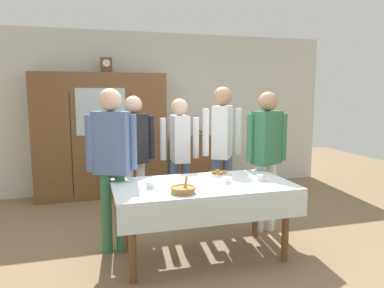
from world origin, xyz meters
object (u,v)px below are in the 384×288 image
at_px(tea_cup_mid_left, 150,185).
at_px(person_by_cabinet, 134,147).
at_px(spoon_far_right, 176,186).
at_px(tea_cup_near_right, 260,178).
at_px(person_behind_table_left, 222,141).
at_px(pastry_plate, 219,173).
at_px(person_beside_shelf, 180,147).
at_px(bookshelf_low, 201,163).
at_px(bread_basket, 183,189).
at_px(book_stack, 201,134).
at_px(tea_cup_far_right, 227,180).
at_px(person_behind_table_right, 112,154).
at_px(person_near_right_end, 267,147).
at_px(dining_table, 204,194).
at_px(wall_cabinet, 101,136).
at_px(spoon_near_right, 153,181).
at_px(mantel_clock, 106,65).

distance_m(tea_cup_mid_left, person_by_cabinet, 1.19).
bearing_deg(person_by_cabinet, spoon_far_right, -77.31).
bearing_deg(tea_cup_near_right, person_behind_table_left, 95.30).
distance_m(tea_cup_near_right, pastry_plate, 0.50).
height_order(tea_cup_near_right, person_beside_shelf, person_beside_shelf).
height_order(bookshelf_low, bread_basket, bread_basket).
distance_m(book_stack, tea_cup_far_right, 2.72).
bearing_deg(book_stack, tea_cup_mid_left, -117.06).
height_order(pastry_plate, person_by_cabinet, person_by_cabinet).
relative_size(tea_cup_near_right, spoon_far_right, 1.09).
bearing_deg(spoon_far_right, person_behind_table_right, 146.20).
height_order(bread_basket, pastry_plate, bread_basket).
distance_m(tea_cup_far_right, person_near_right_end, 0.90).
bearing_deg(tea_cup_far_right, dining_table, 175.50).
bearing_deg(bookshelf_low, tea_cup_far_right, -101.90).
relative_size(bookshelf_low, tea_cup_near_right, 8.03).
relative_size(person_by_cabinet, person_behind_table_left, 0.94).
distance_m(person_behind_table_right, person_by_cabinet, 0.84).
relative_size(bookshelf_low, tea_cup_mid_left, 8.03).
xyz_separation_m(tea_cup_near_right, person_by_cabinet, (-1.16, 1.20, 0.20)).
distance_m(tea_cup_mid_left, tea_cup_far_right, 0.79).
relative_size(book_stack, person_behind_table_left, 0.13).
bearing_deg(person_behind_table_right, person_near_right_end, 2.88).
xyz_separation_m(wall_cabinet, book_stack, (1.70, 0.05, -0.03)).
xyz_separation_m(spoon_near_right, person_behind_table_right, (-0.41, 0.13, 0.28)).
height_order(spoon_near_right, person_behind_table_right, person_behind_table_right).
bearing_deg(pastry_plate, mantel_clock, 115.97).
distance_m(tea_cup_far_right, pastry_plate, 0.39).
bearing_deg(tea_cup_near_right, spoon_far_right, 177.90).
distance_m(tea_cup_mid_left, person_behind_table_right, 0.58).
height_order(tea_cup_near_right, person_behind_table_right, person_behind_table_right).
height_order(mantel_clock, person_beside_shelf, mantel_clock).
distance_m(bookshelf_low, book_stack, 0.52).
height_order(dining_table, tea_cup_near_right, tea_cup_near_right).
relative_size(book_stack, person_beside_shelf, 0.14).
xyz_separation_m(bookshelf_low, spoon_near_right, (-1.27, -2.38, 0.32)).
height_order(wall_cabinet, bookshelf_low, wall_cabinet).
bearing_deg(tea_cup_mid_left, person_beside_shelf, 63.08).
bearing_deg(book_stack, person_beside_shelf, -117.16).
bearing_deg(pastry_plate, wall_cabinet, 118.26).
relative_size(spoon_far_right, person_behind_table_left, 0.07).
relative_size(tea_cup_near_right, person_by_cabinet, 0.08).
distance_m(person_beside_shelf, person_behind_table_right, 1.18).
relative_size(tea_cup_far_right, spoon_near_right, 1.09).
height_order(book_stack, person_beside_shelf, person_beside_shelf).
distance_m(spoon_near_right, person_behind_table_right, 0.51).
bearing_deg(tea_cup_mid_left, mantel_clock, 95.36).
relative_size(person_beside_shelf, person_by_cabinet, 0.98).
xyz_separation_m(mantel_clock, person_behind_table_left, (1.31, -1.71, -1.04)).
xyz_separation_m(person_behind_table_right, person_near_right_end, (1.82, 0.09, -0.02)).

